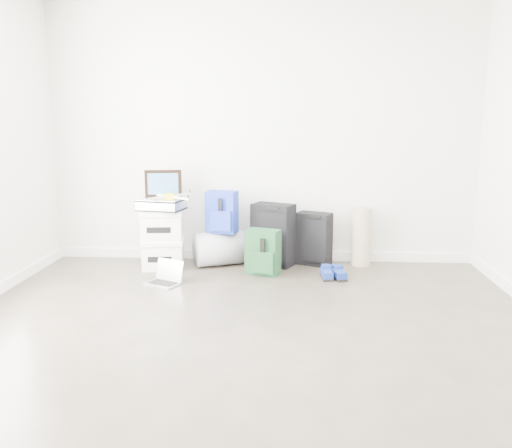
# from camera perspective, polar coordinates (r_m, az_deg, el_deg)

# --- Properties ---
(ground) EXTENTS (5.00, 5.00, 0.00)m
(ground) POSITION_cam_1_polar(r_m,az_deg,el_deg) (3.60, -1.54, -13.97)
(ground) COLOR #373028
(ground) RESTS_ON ground
(room_envelope) EXTENTS (4.52, 5.02, 2.71)m
(room_envelope) POSITION_cam_1_polar(r_m,az_deg,el_deg) (3.28, -1.67, 14.56)
(room_envelope) COLOR silver
(room_envelope) RESTS_ON ground
(boxes_stack) EXTENTS (0.46, 0.39, 0.60)m
(boxes_stack) POSITION_cam_1_polar(r_m,az_deg,el_deg) (5.62, -9.78, -1.59)
(boxes_stack) COLOR white
(boxes_stack) RESTS_ON ground
(briefcase) EXTENTS (0.48, 0.39, 0.12)m
(briefcase) POSITION_cam_1_polar(r_m,az_deg,el_deg) (5.56, -9.90, 2.03)
(briefcase) COLOR #B2B2B7
(briefcase) RESTS_ON boxes_stack
(painting) EXTENTS (0.37, 0.08, 0.28)m
(painting) POSITION_cam_1_polar(r_m,az_deg,el_deg) (5.62, -9.74, 4.21)
(painting) COLOR black
(painting) RESTS_ON briefcase
(drone) EXTENTS (0.49, 0.49, 0.05)m
(drone) POSITION_cam_1_polar(r_m,az_deg,el_deg) (5.51, -9.17, 2.89)
(drone) COLOR yellow
(drone) RESTS_ON briefcase
(duffel_bag) EXTENTS (0.67, 0.55, 0.36)m
(duffel_bag) POSITION_cam_1_polar(r_m,az_deg,el_deg) (5.70, -3.54, -2.56)
(duffel_bag) COLOR #9899A0
(duffel_bag) RESTS_ON ground
(blue_backpack) EXTENTS (0.34, 0.28, 0.43)m
(blue_backpack) POSITION_cam_1_polar(r_m,az_deg,el_deg) (5.59, -3.63, 1.20)
(blue_backpack) COLOR #1B24B0
(blue_backpack) RESTS_ON duffel_bag
(large_suitcase) EXTENTS (0.48, 0.41, 0.65)m
(large_suitcase) POSITION_cam_1_polar(r_m,az_deg,el_deg) (5.65, 1.81, -1.15)
(large_suitcase) COLOR black
(large_suitcase) RESTS_ON ground
(green_backpack) EXTENTS (0.36, 0.31, 0.45)m
(green_backpack) POSITION_cam_1_polar(r_m,az_deg,el_deg) (5.34, 0.75, -3.07)
(green_backpack) COLOR #163D26
(green_backpack) RESTS_ON ground
(carry_on) EXTENTS (0.40, 0.34, 0.55)m
(carry_on) POSITION_cam_1_polar(r_m,az_deg,el_deg) (5.71, 6.11, -1.56)
(carry_on) COLOR black
(carry_on) RESTS_ON ground
(shoes) EXTENTS (0.25, 0.27, 0.08)m
(shoes) POSITION_cam_1_polar(r_m,az_deg,el_deg) (5.30, 8.05, -5.26)
(shoes) COLOR black
(shoes) RESTS_ON ground
(rolled_rug) EXTENTS (0.20, 0.20, 0.61)m
(rolled_rug) POSITION_cam_1_polar(r_m,az_deg,el_deg) (5.76, 11.04, -1.32)
(rolled_rug) COLOR tan
(rolled_rug) RESTS_ON ground
(laptop) EXTENTS (0.37, 0.33, 0.21)m
(laptop) POSITION_cam_1_polar(r_m,az_deg,el_deg) (5.16, -9.47, -5.62)
(laptop) COLOR #BCBDC1
(laptop) RESTS_ON ground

